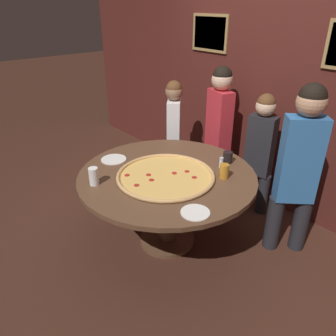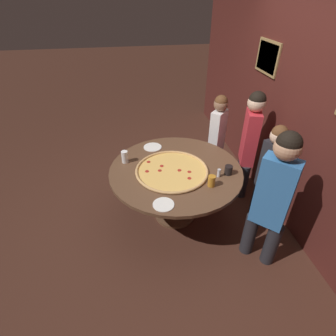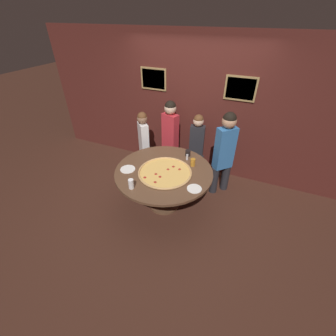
{
  "view_description": "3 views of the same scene",
  "coord_description": "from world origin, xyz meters",
  "views": [
    {
      "loc": [
        1.9,
        -1.64,
        2.08
      ],
      "look_at": [
        -0.0,
        0.01,
        0.79
      ],
      "focal_mm": 35.0,
      "sensor_mm": 36.0,
      "label": 1
    },
    {
      "loc": [
        2.45,
        -0.52,
        2.49
      ],
      "look_at": [
        0.1,
        -0.11,
        0.83
      ],
      "focal_mm": 28.0,
      "sensor_mm": 36.0,
      "label": 2
    },
    {
      "loc": [
        1.2,
        -2.61,
        2.81
      ],
      "look_at": [
        0.11,
        -0.1,
        0.88
      ],
      "focal_mm": 24.0,
      "sensor_mm": 36.0,
      "label": 3
    }
  ],
  "objects": [
    {
      "name": "white_plate_far_back",
      "position": [
        0.58,
        -0.24,
        0.74
      ],
      "size": [
        0.21,
        0.21,
        0.01
      ],
      "primitive_type": "cylinder",
      "color": "white",
      "rests_on": "dining_table"
    },
    {
      "name": "diner_side_right",
      "position": [
        0.78,
        0.77,
        0.87
      ],
      "size": [
        0.37,
        0.37,
        1.54
      ],
      "rotation": [
        0.0,
        0.0,
        -2.35
      ],
      "color": "#232328",
      "rests_on": "ground_plane"
    },
    {
      "name": "diner_far_right",
      "position": [
        0.2,
        1.08,
        0.74
      ],
      "size": [
        0.34,
        0.19,
        1.3
      ],
      "rotation": [
        0.0,
        0.0,
        -2.96
      ],
      "color": "#232328",
      "rests_on": "ground_plane"
    },
    {
      "name": "diner_side_left",
      "position": [
        -0.78,
        0.77,
        0.74
      ],
      "size": [
        0.31,
        0.31,
        1.3
      ],
      "rotation": [
        0.0,
        0.0,
        2.35
      ],
      "color": "#232328",
      "rests_on": "ground_plane"
    },
    {
      "name": "ground_plane",
      "position": [
        0.0,
        0.0,
        0.0
      ],
      "size": [
        24.0,
        24.0,
        0.0
      ],
      "primitive_type": "plane",
      "color": "#422319"
    },
    {
      "name": "condiment_shaker",
      "position": [
        0.23,
        0.44,
        0.79
      ],
      "size": [
        0.04,
        0.04,
        0.1
      ],
      "color": "silver",
      "rests_on": "dining_table"
    },
    {
      "name": "diner_centre_back",
      "position": [
        -0.33,
        1.05,
        0.84
      ],
      "size": [
        0.39,
        0.25,
        1.49
      ],
      "rotation": [
        0.0,
        0.0,
        2.83
      ],
      "color": "#232328",
      "rests_on": "ground_plane"
    },
    {
      "name": "dining_table",
      "position": [
        0.0,
        0.0,
        0.61
      ],
      "size": [
        1.55,
        1.55,
        0.74
      ],
      "color": "brown",
      "rests_on": "ground_plane"
    },
    {
      "name": "back_wall",
      "position": [
        0.0,
        1.37,
        1.3
      ],
      "size": [
        6.4,
        0.08,
        2.6
      ],
      "color": "#4C1E19",
      "rests_on": "ground_plane"
    },
    {
      "name": "drink_cup_far_right",
      "position": [
        0.2,
        0.56,
        0.79
      ],
      "size": [
        0.09,
        0.09,
        0.11
      ],
      "primitive_type": "cylinder",
      "color": "black",
      "rests_on": "dining_table"
    },
    {
      "name": "giant_pizza",
      "position": [
        0.04,
        -0.05,
        0.75
      ],
      "size": [
        0.84,
        0.84,
        0.03
      ],
      "color": "#EAB75B",
      "rests_on": "dining_table"
    },
    {
      "name": "white_plate_left_side",
      "position": [
        -0.54,
        -0.2,
        0.74
      ],
      "size": [
        0.24,
        0.24,
        0.01
      ],
      "primitive_type": "cylinder",
      "color": "white",
      "rests_on": "dining_table"
    },
    {
      "name": "drink_cup_centre_back",
      "position": [
        0.38,
        0.31,
        0.8
      ],
      "size": [
        0.08,
        0.08,
        0.13
      ],
      "primitive_type": "cylinder",
      "color": "#BC7A23",
      "rests_on": "dining_table"
    },
    {
      "name": "drink_cup_far_left",
      "position": [
        -0.25,
        -0.57,
        0.81
      ],
      "size": [
        0.08,
        0.08,
        0.15
      ],
      "primitive_type": "cylinder",
      "color": "white",
      "rests_on": "dining_table"
    }
  ]
}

